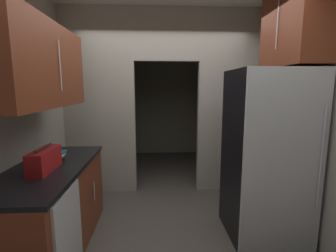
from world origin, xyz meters
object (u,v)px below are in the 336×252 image
at_px(refrigerator, 266,155).
at_px(boombox, 44,160).
at_px(dishwasher, 69,240).
at_px(book_stack, 58,155).

height_order(refrigerator, boombox, refrigerator).
distance_m(refrigerator, dishwasher, 2.11).
xyz_separation_m(refrigerator, book_stack, (-2.27, 0.06, 0.02)).
relative_size(refrigerator, book_stack, 11.47).
distance_m(refrigerator, book_stack, 2.27).
height_order(refrigerator, dishwasher, refrigerator).
bearing_deg(dishwasher, boombox, 132.51).
xyz_separation_m(dishwasher, boombox, (-0.31, 0.33, 0.58)).
xyz_separation_m(boombox, book_stack, (-0.02, 0.37, -0.06)).
bearing_deg(boombox, dishwasher, -47.49).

